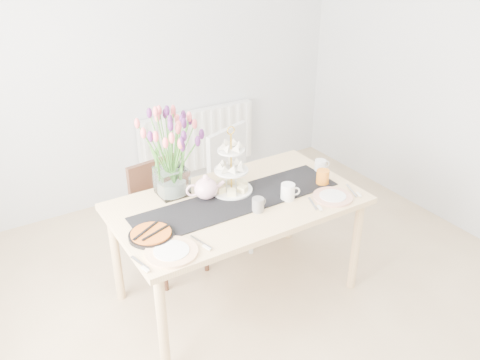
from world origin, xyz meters
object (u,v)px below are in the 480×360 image
dining_table (238,211)px  mug_grey (258,205)px  tulip_vase (169,142)px  cream_jug (320,166)px  cake_stand (231,176)px  chair_white (239,176)px  chair_brown (164,209)px  radiator (198,140)px  mug_white (288,192)px  plate_left (171,252)px  teapot (206,188)px  tart_tin (151,235)px  mug_orange (323,177)px  plate_right (333,197)px

dining_table → mug_grey: mug_grey is taller
tulip_vase → cream_jug: bearing=-13.4°
cake_stand → chair_white: bearing=54.1°
chair_brown → cake_stand: cake_stand is taller
radiator → cake_stand: bearing=-109.1°
tulip_vase → mug_white: tulip_vase is taller
plate_left → chair_brown: bearing=69.4°
tulip_vase → plate_left: tulip_vase is taller
chair_white → tulip_vase: size_ratio=1.33×
tulip_vase → cream_jug: (1.05, -0.25, -0.33)m
cake_stand → chair_brown: bearing=125.4°
tulip_vase → cake_stand: bearing=-26.9°
chair_white → cream_jug: chair_white is taller
chair_brown → mug_white: size_ratio=7.72×
chair_white → teapot: same height
mug_white → chair_brown: bearing=153.1°
chair_white → tart_tin: bearing=-164.6°
mug_orange → chair_brown: bearing=87.5°
teapot → mug_orange: (0.78, -0.24, -0.03)m
chair_brown → mug_grey: 0.87m
tart_tin → plate_right: size_ratio=1.00×
cake_stand → cream_jug: (0.70, -0.07, -0.08)m
cream_jug → radiator: bearing=111.0°
mug_orange → plate_left: size_ratio=0.35×
mug_orange → cake_stand: bearing=102.4°
chair_white → plate_left: chair_white is taller
chair_brown → mug_grey: size_ratio=9.36×
teapot → plate_left: bearing=-121.7°
cream_jug → tart_tin: cream_jug is taller
dining_table → mug_orange: size_ratio=15.41×
tulip_vase → mug_orange: 1.07m
mug_orange → plate_right: (-0.07, -0.19, -0.05)m
radiator → chair_white: bearing=-98.5°
chair_white → mug_orange: chair_white is taller
chair_white → plate_right: size_ratio=3.48×
dining_table → plate_left: plate_left is taller
teapot → mug_orange: teapot is taller
cream_jug → mug_grey: size_ratio=0.93×
dining_table → chair_brown: 0.66m
plate_right → mug_white: bearing=151.5°
chair_brown → tart_tin: size_ratio=3.20×
cream_jug → chair_white: bearing=133.1°
teapot → plate_right: (0.71, -0.42, -0.07)m
plate_left → mug_orange: bearing=8.7°
plate_right → plate_left: bearing=-179.9°
dining_table → chair_brown: (-0.28, 0.57, -0.19)m
cake_stand → mug_white: size_ratio=3.81×
radiator → chair_brown: size_ratio=1.43×
chair_brown → cake_stand: bearing=-62.1°
tart_tin → mug_grey: 0.69m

